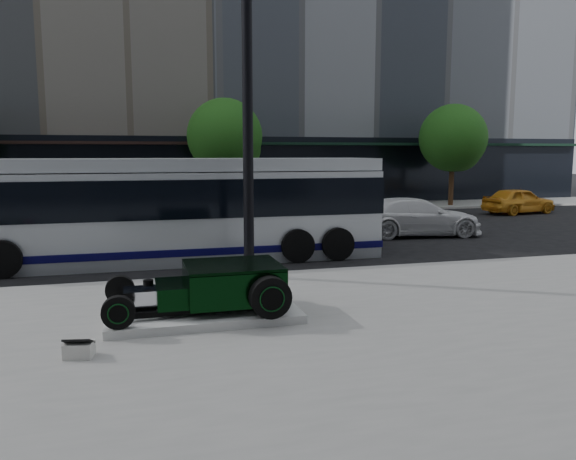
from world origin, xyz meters
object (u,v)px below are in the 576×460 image
object	(u,v)px
white_sedan	(416,217)
transit_bus	(171,209)
hot_rod	(221,285)
lamppost	(248,118)
yellow_taxi	(519,201)

from	to	relation	value
white_sedan	transit_bus	bearing A→B (deg)	111.28
transit_bus	white_sedan	world-z (taller)	transit_bus
hot_rod	lamppost	bearing A→B (deg)	69.64
lamppost	yellow_taxi	size ratio (longest dim) A/B	2.09
hot_rod	lamppost	xyz separation A→B (m)	(1.16, 3.12, 3.20)
lamppost	yellow_taxi	bearing A→B (deg)	34.68
hot_rod	transit_bus	distance (m)	6.41
lamppost	white_sedan	world-z (taller)	lamppost
transit_bus	white_sedan	size ratio (longest dim) A/B	2.47
white_sedan	yellow_taxi	bearing A→B (deg)	-51.51
hot_rod	yellow_taxi	size ratio (longest dim) A/B	0.82
transit_bus	white_sedan	bearing A→B (deg)	15.18
hot_rod	transit_bus	world-z (taller)	transit_bus
white_sedan	hot_rod	bearing A→B (deg)	141.61
hot_rod	white_sedan	size ratio (longest dim) A/B	0.66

